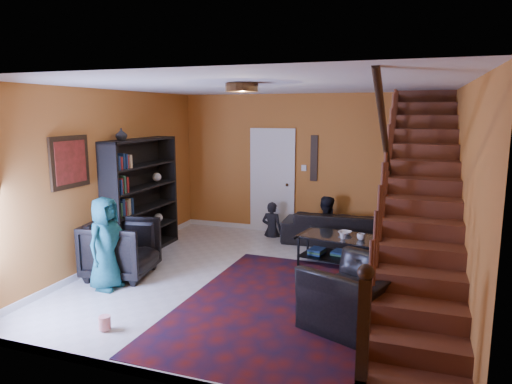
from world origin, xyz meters
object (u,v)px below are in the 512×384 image
bookshelf (142,199)px  coffee_table (339,248)px  sofa (339,228)px  armchair_left (121,249)px  armchair_right (358,295)px

bookshelf → coffee_table: size_ratio=1.46×
sofa → armchair_left: size_ratio=2.19×
armchair_right → sofa: bearing=-144.3°
sofa → armchair_right: 3.39m
coffee_table → armchair_left: bearing=-151.5°
armchair_left → armchair_right: 3.58m
sofa → armchair_left: armchair_left is taller
armchair_left → sofa: bearing=-54.1°
bookshelf → armchair_left: bookshelf is taller
bookshelf → coffee_table: bookshelf is taller
bookshelf → sofa: bookshelf is taller
sofa → armchair_left: bearing=42.5°
bookshelf → armchair_left: size_ratio=2.12×
armchair_right → coffee_table: (-0.55, 2.10, -0.09)m
bookshelf → armchair_right: (3.90, -1.61, -0.59)m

